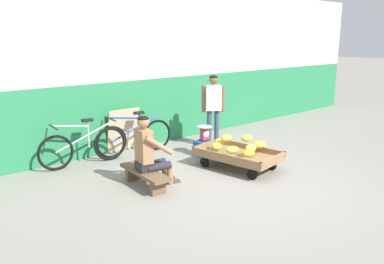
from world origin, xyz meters
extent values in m
plane|color=gray|center=(0.00, 0.00, 0.00)|extent=(80.00, 80.00, 0.00)
cube|color=#287F4C|center=(0.00, 3.17, 0.71)|extent=(16.00, 0.30, 1.43)
cube|color=beige|center=(0.00, 3.17, 2.40)|extent=(16.00, 0.30, 1.94)
cube|color=#8E6B47|center=(0.52, 0.66, 0.23)|extent=(1.04, 1.55, 0.05)
cube|color=#8E6B47|center=(0.12, 0.60, 0.31)|extent=(0.25, 1.43, 0.10)
cube|color=#8E6B47|center=(0.91, 0.72, 0.31)|extent=(0.25, 1.43, 0.10)
cube|color=#8E6B47|center=(0.42, 1.35, 0.31)|extent=(0.84, 0.16, 0.10)
cube|color=#8E6B47|center=(0.62, -0.03, 0.31)|extent=(0.84, 0.16, 0.10)
cylinder|color=black|center=(0.13, 1.11, 0.09)|extent=(0.08, 0.19, 0.18)
cylinder|color=black|center=(0.76, 1.20, 0.09)|extent=(0.08, 0.19, 0.18)
cylinder|color=black|center=(0.28, 0.12, 0.09)|extent=(0.08, 0.19, 0.18)
cylinder|color=black|center=(0.90, 0.21, 0.09)|extent=(0.08, 0.19, 0.18)
ellipsoid|color=gold|center=(0.31, 0.23, 0.42)|extent=(0.24, 0.18, 0.13)
ellipsoid|color=yellow|center=(0.56, 0.41, 0.42)|extent=(0.28, 0.24, 0.13)
ellipsoid|color=gold|center=(0.44, 1.05, 0.42)|extent=(0.30, 0.29, 0.13)
ellipsoid|color=gold|center=(0.25, 0.54, 0.42)|extent=(0.28, 0.25, 0.13)
ellipsoid|color=gold|center=(0.20, 0.88, 0.42)|extent=(0.30, 0.29, 0.13)
ellipsoid|color=yellow|center=(0.85, 0.46, 0.42)|extent=(0.27, 0.22, 0.13)
ellipsoid|color=gold|center=(0.37, 0.81, 0.56)|extent=(0.28, 0.25, 0.13)
ellipsoid|color=gold|center=(0.68, 0.60, 0.55)|extent=(0.25, 0.19, 0.13)
cube|color=brown|center=(-1.24, 1.02, 0.24)|extent=(0.38, 1.12, 0.05)
cube|color=brown|center=(-1.21, 1.40, 0.11)|extent=(0.25, 0.10, 0.22)
cube|color=brown|center=(-1.27, 0.63, 0.11)|extent=(0.25, 0.10, 0.22)
cylinder|color=#9E704C|center=(-0.83, 1.04, 0.14)|extent=(0.10, 0.10, 0.27)
cube|color=#4C3D2D|center=(-0.77, 1.03, 0.02)|extent=(0.23, 0.12, 0.04)
cylinder|color=#232328|center=(-1.02, 1.07, 0.32)|extent=(0.42, 0.19, 0.13)
cylinder|color=#9E704C|center=(-0.86, 0.86, 0.14)|extent=(0.10, 0.10, 0.27)
cube|color=#4C3D2D|center=(-0.80, 0.85, 0.02)|extent=(0.23, 0.12, 0.04)
cylinder|color=#232328|center=(-1.05, 0.90, 0.32)|extent=(0.42, 0.19, 0.13)
cube|color=#232328|center=(-1.24, 1.02, 0.34)|extent=(0.26, 0.31, 0.14)
cube|color=#9E704C|center=(-1.24, 1.02, 0.67)|extent=(0.23, 0.34, 0.52)
cylinder|color=#9E704C|center=(-1.05, 1.19, 0.70)|extent=(0.48, 0.15, 0.36)
cylinder|color=#9E704C|center=(-1.11, 0.79, 0.70)|extent=(0.48, 0.15, 0.36)
sphere|color=#9E704C|center=(-1.24, 1.02, 1.05)|extent=(0.19, 0.19, 0.19)
ellipsoid|color=black|center=(-1.24, 1.02, 1.10)|extent=(0.17, 0.17, 0.09)
cube|color=#234CA8|center=(0.63, 1.65, 0.15)|extent=(0.36, 0.28, 0.30)
cylinder|color=#28282D|center=(0.63, 1.65, 0.32)|extent=(0.20, 0.20, 0.03)
cube|color=#C6384C|center=(0.63, 1.65, 0.45)|extent=(0.16, 0.10, 0.24)
cylinder|color=white|center=(0.63, 1.59, 0.45)|extent=(0.13, 0.01, 0.13)
cylinder|color=#B2B5BA|center=(0.63, 1.65, 0.58)|extent=(0.30, 0.30, 0.01)
torus|color=black|center=(-1.96, 2.70, 0.32)|extent=(0.64, 0.11, 0.64)
torus|color=black|center=(-0.94, 2.60, 0.32)|extent=(0.64, 0.11, 0.64)
cylinder|color=#9EA0A5|center=(-1.45, 2.65, 0.52)|extent=(1.03, 0.13, 0.43)
cylinder|color=#9EA0A5|center=(-1.35, 2.64, 0.56)|extent=(0.04, 0.04, 0.48)
cylinder|color=#9EA0A5|center=(-1.65, 2.67, 0.76)|extent=(0.62, 0.09, 0.12)
cube|color=black|center=(-1.35, 2.64, 0.83)|extent=(0.21, 0.12, 0.05)
cylinder|color=black|center=(-1.96, 2.70, 0.78)|extent=(0.07, 0.48, 0.03)
torus|color=black|center=(-0.86, 2.69, 0.32)|extent=(0.64, 0.11, 0.64)
torus|color=black|center=(0.16, 2.58, 0.32)|extent=(0.64, 0.11, 0.64)
cylinder|color=#234299|center=(-0.35, 2.63, 0.52)|extent=(1.03, 0.14, 0.43)
cylinder|color=#234299|center=(-0.25, 2.62, 0.56)|extent=(0.04, 0.04, 0.48)
cylinder|color=#234299|center=(-0.55, 2.66, 0.76)|extent=(0.62, 0.10, 0.12)
cube|color=black|center=(-0.25, 2.62, 0.83)|extent=(0.21, 0.12, 0.05)
cylinder|color=black|center=(-0.86, 2.69, 0.78)|extent=(0.08, 0.48, 0.03)
cube|color=#C6B289|center=(-0.43, 2.96, 0.44)|extent=(0.70, 0.19, 0.89)
cylinder|color=#38425B|center=(1.25, 1.94, 0.40)|extent=(0.10, 0.10, 0.80)
cylinder|color=#38425B|center=(1.12, 2.03, 0.40)|extent=(0.10, 0.10, 0.80)
cube|color=silver|center=(1.18, 1.99, 1.06)|extent=(0.38, 0.34, 0.52)
cylinder|color=brown|center=(1.36, 1.87, 1.04)|extent=(0.07, 0.07, 0.56)
cylinder|color=brown|center=(1.01, 2.10, 1.04)|extent=(0.07, 0.07, 0.56)
sphere|color=brown|center=(1.18, 1.99, 1.44)|extent=(0.19, 0.19, 0.19)
ellipsoid|color=black|center=(1.18, 1.99, 1.49)|extent=(0.17, 0.17, 0.09)
cube|color=#D13D4C|center=(0.77, 1.22, 0.12)|extent=(0.18, 0.12, 0.24)
camera|label=1|loc=(-4.51, -3.85, 2.30)|focal=36.83mm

